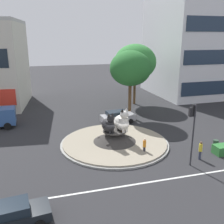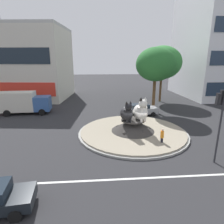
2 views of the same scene
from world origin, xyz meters
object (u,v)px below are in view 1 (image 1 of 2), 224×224
at_px(office_tower, 203,26).
at_px(cat_statue_black, 109,125).
at_px(traffic_light_mast, 193,122).
at_px(broadleaf_tree_behind_island, 130,68).
at_px(pedestrian_orange_shirt, 144,146).
at_px(litter_bin, 216,144).
at_px(hatchback_near_shophouse, 117,117).
at_px(second_tree_near_tower, 135,62).
at_px(cat_statue_white, 122,122).
at_px(parked_car_right, 11,215).
at_px(pedestrian_yellow_shirt, 200,150).

bearing_deg(office_tower, cat_statue_black, -140.23).
relative_size(traffic_light_mast, broadleaf_tree_behind_island, 0.60).
relative_size(cat_statue_black, office_tower, 0.09).
distance_m(pedestrian_orange_shirt, litter_bin, 7.63).
xyz_separation_m(traffic_light_mast, broadleaf_tree_behind_island, (-0.44, 14.83, 2.85)).
distance_m(cat_statue_black, traffic_light_mast, 8.60).
relative_size(cat_statue_black, pedestrian_orange_shirt, 1.47).
height_order(broadleaf_tree_behind_island, pedestrian_orange_shirt, broadleaf_tree_behind_island).
height_order(broadleaf_tree_behind_island, hatchback_near_shophouse, broadleaf_tree_behind_island).
bearing_deg(second_tree_near_tower, cat_statue_black, -118.94).
relative_size(cat_statue_white, office_tower, 0.10).
bearing_deg(office_tower, second_tree_near_tower, -162.48).
bearing_deg(traffic_light_mast, broadleaf_tree_behind_island, 3.16).
height_order(pedestrian_orange_shirt, hatchback_near_shophouse, pedestrian_orange_shirt).
xyz_separation_m(hatchback_near_shophouse, parked_car_right, (-11.79, -16.92, -0.05)).
xyz_separation_m(office_tower, pedestrian_orange_shirt, (-21.56, -23.82, -12.12)).
bearing_deg(cat_statue_white, office_tower, 122.24).
distance_m(cat_statue_black, second_tree_near_tower, 18.55).
distance_m(cat_statue_white, pedestrian_yellow_shirt, 8.20).
distance_m(traffic_light_mast, hatchback_near_shophouse, 13.64).
bearing_deg(broadleaf_tree_behind_island, second_tree_near_tower, 64.67).
distance_m(cat_statue_black, pedestrian_orange_shirt, 4.31).
relative_size(cat_statue_black, hatchback_near_shophouse, 0.51).
height_order(second_tree_near_tower, pedestrian_yellow_shirt, second_tree_near_tower).
relative_size(pedestrian_yellow_shirt, hatchback_near_shophouse, 0.38).
bearing_deg(traffic_light_mast, office_tower, -33.06).
distance_m(pedestrian_yellow_shirt, litter_bin, 3.52).
distance_m(broadleaf_tree_behind_island, parked_car_right, 24.31).
bearing_deg(cat_statue_black, pedestrian_yellow_shirt, 39.88).
bearing_deg(cat_statue_white, litter_bin, 57.23).
xyz_separation_m(pedestrian_yellow_shirt, hatchback_near_shophouse, (-4.37, 12.25, -0.12)).
bearing_deg(cat_statue_black, litter_bin, 56.63).
distance_m(office_tower, litter_bin, 30.90).
xyz_separation_m(traffic_light_mast, pedestrian_yellow_shirt, (1.57, 0.70, -3.11)).
distance_m(office_tower, pedestrian_yellow_shirt, 33.53).
bearing_deg(cat_statue_black, office_tower, 116.46).
bearing_deg(broadleaf_tree_behind_island, office_tower, 32.61).
distance_m(cat_statue_white, traffic_light_mast, 7.73).
bearing_deg(pedestrian_yellow_shirt, hatchback_near_shophouse, 56.97).
bearing_deg(second_tree_near_tower, traffic_light_mast, -97.45).
relative_size(cat_statue_black, pedestrian_yellow_shirt, 1.34).
distance_m(broadleaf_tree_behind_island, litter_bin, 14.85).
bearing_deg(traffic_light_mast, parked_car_right, 106.65).
bearing_deg(cat_statue_white, pedestrian_orange_shirt, 13.86).
relative_size(traffic_light_mast, office_tower, 0.22).
bearing_deg(pedestrian_yellow_shirt, parked_car_right, 143.43).
distance_m(office_tower, second_tree_near_tower, 17.59).
bearing_deg(second_tree_near_tower, office_tower, 18.35).
distance_m(office_tower, hatchback_near_shophouse, 28.29).
distance_m(traffic_light_mast, broadleaf_tree_behind_island, 15.11).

